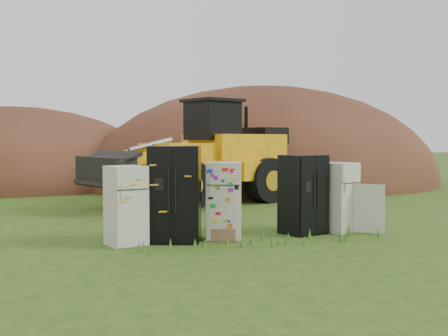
% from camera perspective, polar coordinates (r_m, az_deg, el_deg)
% --- Properties ---
extents(ground, '(120.00, 120.00, 0.00)m').
position_cam_1_polar(ground, '(12.04, 2.23, -7.05)').
color(ground, '#294F15').
rests_on(ground, ground).
extents(fridge_leftmost, '(0.83, 0.81, 1.57)m').
position_cam_1_polar(fridge_leftmost, '(11.24, -9.93, -3.78)').
color(fridge_leftmost, silver).
rests_on(fridge_leftmost, ground).
extents(fridge_black_side, '(1.24, 1.12, 1.95)m').
position_cam_1_polar(fridge_black_side, '(11.48, -5.01, -2.64)').
color(fridge_black_side, black).
rests_on(fridge_black_side, ground).
extents(fridge_sticker, '(0.91, 0.88, 1.61)m').
position_cam_1_polar(fridge_sticker, '(11.74, -0.01, -3.33)').
color(fridge_sticker, silver).
rests_on(fridge_sticker, ground).
extents(fridge_black_right, '(1.04, 0.94, 1.74)m').
position_cam_1_polar(fridge_black_right, '(12.51, 8.03, -2.68)').
color(fridge_black_right, black).
rests_on(fridge_black_right, ground).
extents(fridge_open_door, '(0.91, 0.89, 1.56)m').
position_cam_1_polar(fridge_open_door, '(12.95, 11.55, -2.92)').
color(fridge_open_door, silver).
rests_on(fridge_open_door, ground).
extents(wheel_loader, '(7.54, 5.07, 3.38)m').
position_cam_1_polar(wheel_loader, '(17.81, -3.33, 1.67)').
color(wheel_loader, yellow).
rests_on(wheel_loader, ground).
extents(dirt_mound_right, '(16.36, 12.00, 8.89)m').
position_cam_1_polar(dirt_mound_right, '(25.34, 4.43, -1.77)').
color(dirt_mound_right, '#462416').
rests_on(dirt_mound_right, ground).
extents(dirt_mound_left, '(13.83, 10.37, 7.04)m').
position_cam_1_polar(dirt_mound_left, '(26.42, -20.71, -1.76)').
color(dirt_mound_left, '#462416').
rests_on(dirt_mound_left, ground).
extents(dirt_mound_back, '(17.35, 11.57, 5.35)m').
position_cam_1_polar(dirt_mound_back, '(30.07, -11.98, -1.07)').
color(dirt_mound_back, '#462416').
rests_on(dirt_mound_back, ground).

